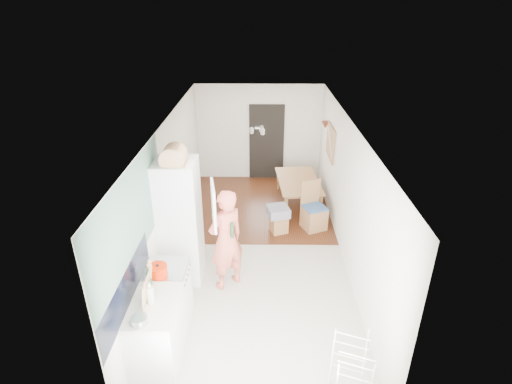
{
  "coord_description": "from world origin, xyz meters",
  "views": [
    {
      "loc": [
        0.05,
        -6.43,
        4.38
      ],
      "look_at": [
        -0.03,
        0.2,
        1.16
      ],
      "focal_mm": 28.0,
      "sensor_mm": 36.0,
      "label": 1
    }
  ],
  "objects_px": {
    "dining_table": "(299,193)",
    "drying_rack": "(351,370)",
    "dining_chair": "(315,207)",
    "stool": "(279,223)",
    "person": "(226,232)"
  },
  "relations": [
    {
      "from": "dining_table",
      "to": "stool",
      "type": "xyz_separation_m",
      "value": [
        -0.53,
        -1.32,
        -0.04
      ]
    },
    {
      "from": "stool",
      "to": "person",
      "type": "bearing_deg",
      "value": -118.58
    },
    {
      "from": "person",
      "to": "drying_rack",
      "type": "height_order",
      "value": "person"
    },
    {
      "from": "dining_table",
      "to": "stool",
      "type": "height_order",
      "value": "dining_table"
    },
    {
      "from": "drying_rack",
      "to": "dining_table",
      "type": "bearing_deg",
      "value": 111.57
    },
    {
      "from": "drying_rack",
      "to": "person",
      "type": "bearing_deg",
      "value": 147.91
    },
    {
      "from": "person",
      "to": "dining_table",
      "type": "xyz_separation_m",
      "value": [
        1.46,
        3.02,
        -0.79
      ]
    },
    {
      "from": "person",
      "to": "dining_chair",
      "type": "distance_m",
      "value": 2.54
    },
    {
      "from": "drying_rack",
      "to": "stool",
      "type": "bearing_deg",
      "value": 120.23
    },
    {
      "from": "dining_chair",
      "to": "stool",
      "type": "bearing_deg",
      "value": 168.46
    },
    {
      "from": "drying_rack",
      "to": "dining_chair",
      "type": "bearing_deg",
      "value": 109.15
    },
    {
      "from": "dining_table",
      "to": "drying_rack",
      "type": "relative_size",
      "value": 1.72
    },
    {
      "from": "dining_table",
      "to": "drying_rack",
      "type": "distance_m",
      "value": 5.09
    },
    {
      "from": "person",
      "to": "dining_table",
      "type": "distance_m",
      "value": 3.44
    },
    {
      "from": "dining_chair",
      "to": "person",
      "type": "bearing_deg",
      "value": -154.89
    }
  ]
}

